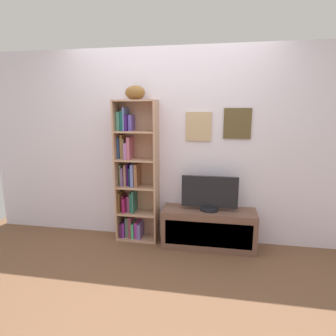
% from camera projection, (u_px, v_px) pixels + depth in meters
% --- Properties ---
extents(ground, '(5.20, 5.20, 0.04)m').
position_uv_depth(ground, '(150.00, 290.00, 2.62)').
color(ground, brown).
extents(back_wall, '(4.80, 0.08, 2.34)m').
position_uv_depth(back_wall, '(170.00, 147.00, 3.47)').
color(back_wall, silver).
rests_on(back_wall, ground).
extents(bookshelf, '(0.51, 0.26, 1.74)m').
position_uv_depth(bookshelf, '(133.00, 177.00, 3.49)').
color(bookshelf, tan).
rests_on(bookshelf, ground).
extents(football, '(0.28, 0.21, 0.16)m').
position_uv_depth(football, '(135.00, 93.00, 3.25)').
color(football, brown).
rests_on(football, bookshelf).
extents(tv_stand, '(1.10, 0.37, 0.46)m').
position_uv_depth(tv_stand, '(208.00, 228.00, 3.36)').
color(tv_stand, brown).
rests_on(tv_stand, ground).
extents(television, '(0.65, 0.22, 0.41)m').
position_uv_depth(television, '(210.00, 194.00, 3.28)').
color(television, black).
rests_on(television, tv_stand).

